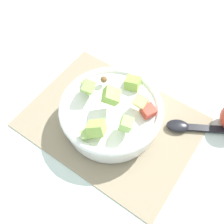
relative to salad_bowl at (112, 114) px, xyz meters
The scene contains 4 objects.
ground_plane 0.05m from the salad_bowl, 150.41° to the left, with size 2.40×2.40×0.00m, color silver.
placemat 0.04m from the salad_bowl, 150.41° to the left, with size 0.43×0.32×0.01m, color gray.
salad_bowl is the anchor object (origin of this frame).
serving_spoon 0.22m from the salad_bowl, 30.12° to the left, with size 0.22×0.15×0.01m.
Camera 1 is at (0.20, -0.29, 0.60)m, focal length 43.43 mm.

